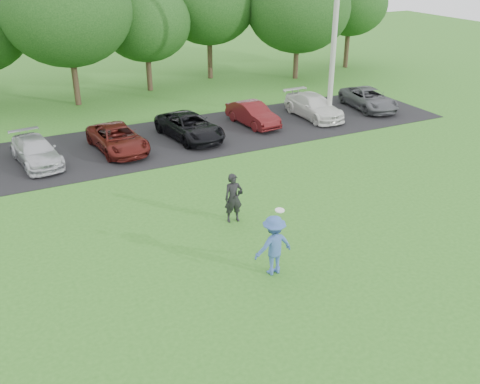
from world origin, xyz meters
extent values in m
plane|color=#306D1F|center=(0.00, 0.00, 0.00)|extent=(100.00, 100.00, 0.00)
cube|color=black|center=(0.00, 13.00, 0.01)|extent=(32.00, 6.50, 0.03)
cylinder|color=#A7A7A1|center=(9.84, 12.21, 5.23)|extent=(0.28, 0.28, 10.46)
imported|color=#395AA2|center=(-0.41, 0.44, 0.94)|extent=(1.24, 0.74, 1.89)
cylinder|color=white|center=(-0.42, 0.17, 2.23)|extent=(0.27, 0.27, 0.05)
imported|color=black|center=(-0.05, 3.92, 0.90)|extent=(0.71, 0.52, 1.80)
cube|color=black|center=(0.13, 3.74, 1.16)|extent=(0.15, 0.12, 0.10)
imported|color=#B8BAC0|center=(-5.56, 12.66, 0.60)|extent=(2.12, 4.13, 1.14)
imported|color=#531512|center=(-1.88, 12.66, 0.62)|extent=(2.36, 4.41, 1.18)
imported|color=black|center=(1.81, 12.77, 0.64)|extent=(2.67, 4.66, 1.22)
imported|color=#4F1113|center=(5.62, 13.26, 0.63)|extent=(1.68, 3.78, 1.21)
imported|color=silver|center=(9.34, 12.99, 0.65)|extent=(1.81, 4.32, 1.25)
imported|color=#53555A|center=(13.19, 12.96, 0.62)|extent=(2.46, 4.47, 1.18)
cylinder|color=#38281C|center=(-2.00, 21.60, 1.35)|extent=(0.36, 0.36, 2.70)
ellipsoid|color=#214C19|center=(-2.00, 21.60, 5.48)|extent=(7.42, 7.42, 6.31)
cylinder|color=#38281C|center=(3.00, 23.00, 1.10)|extent=(0.36, 0.36, 2.20)
ellipsoid|color=#214C19|center=(3.00, 23.00, 4.36)|extent=(5.76, 5.76, 4.90)
cylinder|color=#38281C|center=(8.00, 24.40, 1.35)|extent=(0.36, 0.36, 2.70)
ellipsoid|color=#214C19|center=(8.00, 24.40, 5.14)|extent=(6.50, 6.50, 5.53)
cylinder|color=#38281C|center=(13.50, 21.60, 1.10)|extent=(0.36, 0.36, 2.20)
ellipsoid|color=#214C19|center=(13.50, 21.60, 4.92)|extent=(7.24, 7.24, 6.15)
cylinder|color=#38281C|center=(19.00, 23.00, 1.35)|extent=(0.36, 0.36, 2.70)
ellipsoid|color=#214C19|center=(19.00, 23.00, 4.79)|extent=(5.58, 5.58, 4.74)
camera|label=1|loc=(-7.34, -11.24, 9.06)|focal=40.00mm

